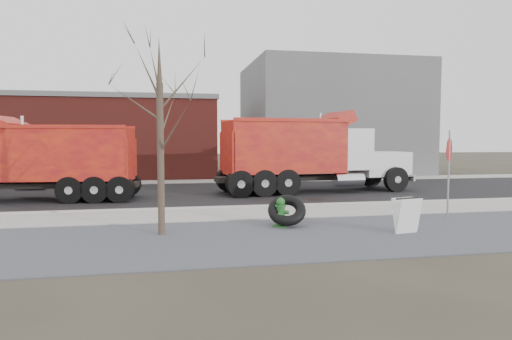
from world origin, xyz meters
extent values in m
plane|color=#383328|center=(0.00, 0.00, 0.00)|extent=(120.00, 120.00, 0.00)
cube|color=slate|center=(0.00, -3.50, 0.01)|extent=(60.00, 5.00, 0.03)
cube|color=#9E9B93|center=(0.00, 0.25, 0.03)|extent=(60.00, 2.50, 0.06)
cube|color=#9E9B93|center=(0.00, 1.55, 0.06)|extent=(60.00, 0.15, 0.11)
cube|color=black|center=(0.00, 6.30, 0.01)|extent=(60.00, 9.40, 0.02)
cube|color=#9E9B93|center=(0.00, 12.00, 0.03)|extent=(60.00, 2.00, 0.06)
cube|color=slate|center=(9.00, 18.00, 4.00)|extent=(12.00, 10.00, 8.00)
cube|color=maroon|center=(-10.00, 17.00, 2.50)|extent=(20.00, 8.00, 5.00)
cube|color=slate|center=(-10.00, 17.00, 5.15)|extent=(20.20, 8.20, 0.30)
cylinder|color=#382D23|center=(-3.20, -2.60, 2.00)|extent=(0.18, 0.18, 4.00)
cone|color=#382D23|center=(-3.20, -2.60, 4.60)|extent=(0.14, 0.14, 1.20)
cylinder|color=#2A6928|center=(0.15, -2.17, 0.03)|extent=(0.46, 0.46, 0.06)
cylinder|color=#2A6928|center=(0.15, -2.17, 0.35)|extent=(0.24, 0.24, 0.63)
cylinder|color=#2A6928|center=(0.15, -2.17, 0.63)|extent=(0.31, 0.31, 0.05)
sphere|color=#2A6928|center=(0.15, -2.17, 0.73)|extent=(0.25, 0.25, 0.25)
cylinder|color=#2A6928|center=(0.15, -2.17, 0.84)|extent=(0.05, 0.05, 0.06)
cylinder|color=#2A6928|center=(-0.02, -2.13, 0.44)|extent=(0.15, 0.14, 0.12)
cylinder|color=#2A6928|center=(0.33, -2.21, 0.44)|extent=(0.15, 0.14, 0.12)
cylinder|color=#2A6928|center=(0.11, -2.35, 0.42)|extent=(0.18, 0.16, 0.16)
torus|color=black|center=(0.35, -2.13, 0.49)|extent=(1.32, 1.27, 0.94)
cylinder|color=gray|center=(5.65, -1.93, 1.41)|extent=(0.06, 0.06, 2.82)
cylinder|color=#AD110C|center=(5.65, -1.93, 2.22)|extent=(0.58, 0.55, 0.77)
cube|color=white|center=(3.25, -3.82, 0.50)|extent=(0.73, 0.37, 0.95)
cube|color=white|center=(3.21, -3.63, 0.50)|extent=(0.73, 0.37, 0.95)
cube|color=black|center=(3.23, -3.73, 0.97)|extent=(0.69, 0.18, 0.04)
cube|color=black|center=(3.65, 5.93, 0.71)|extent=(9.20, 1.80, 0.24)
cube|color=white|center=(7.35, 6.28, 1.30)|extent=(2.54, 2.30, 1.18)
cube|color=silver|center=(8.42, 6.38, 1.30)|extent=(0.24, 1.87, 1.07)
cube|color=white|center=(5.46, 6.10, 2.05)|extent=(1.94, 2.61, 1.93)
cube|color=black|center=(6.21, 6.17, 2.59)|extent=(0.25, 2.14, 0.86)
cube|color=red|center=(2.27, 5.79, 2.16)|extent=(5.57, 3.06, 2.35)
cylinder|color=silver|center=(4.52, 7.03, 2.53)|extent=(0.16, 0.16, 2.57)
cylinder|color=black|center=(7.44, 7.45, 0.61)|extent=(1.20, 0.43, 1.18)
cylinder|color=black|center=(7.66, 5.15, 0.61)|extent=(1.20, 0.43, 1.18)
cylinder|color=black|center=(0.89, 6.70, 0.61)|extent=(1.20, 0.43, 1.18)
cylinder|color=black|center=(1.09, 4.65, 0.61)|extent=(1.20, 0.43, 1.18)
cube|color=black|center=(-8.14, 5.11, 0.65)|extent=(7.87, 1.51, 0.21)
cube|color=white|center=(-9.26, 5.21, 1.84)|extent=(1.72, 2.33, 1.73)
cube|color=red|center=(-6.90, 5.00, 1.94)|extent=(4.97, 2.71, 2.11)
cylinder|color=silver|center=(-8.49, 4.22, 2.27)|extent=(0.15, 0.15, 2.30)
cylinder|color=black|center=(-5.83, 3.98, 0.55)|extent=(1.08, 0.38, 1.05)
cylinder|color=black|center=(-5.67, 5.82, 0.55)|extent=(1.08, 0.38, 1.05)
camera|label=1|loc=(-3.03, -14.79, 2.57)|focal=32.00mm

